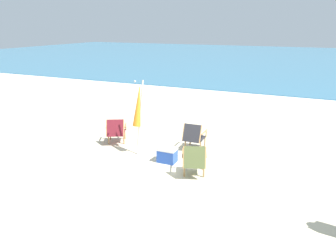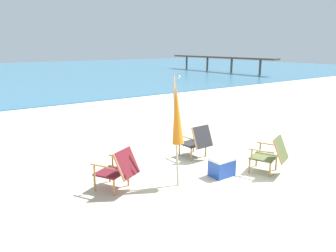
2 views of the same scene
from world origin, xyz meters
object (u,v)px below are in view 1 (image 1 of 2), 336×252
Objects in this scene: beach_chair_front_right at (116,130)px; cooler_box at (167,155)px; beach_chair_back_right at (194,159)px; umbrella_furled_orange at (138,106)px; beach_chair_front_left at (194,136)px.

cooler_box is at bearing -17.89° from beach_chair_front_right.
umbrella_furled_orange is at bearing 158.87° from beach_chair_back_right.
beach_chair_front_right is at bearing 158.83° from beach_chair_back_right.
umbrella_furled_orange is (-1.31, -0.90, 0.95)m from beach_chair_front_left.
beach_chair_front_right reaches higher than cooler_box.
beach_chair_front_left is at bearing 34.36° from umbrella_furled_orange.
umbrella_furled_orange is 1.56m from cooler_box.
beach_chair_back_right is at bearing -21.17° from beach_chair_front_right.
beach_chair_front_right is 3.19m from beach_chair_back_right.
beach_chair_front_left is 0.38× the size of umbrella_furled_orange.
cooler_box is at bearing -105.79° from beach_chair_front_left.
beach_chair_back_right reaches higher than cooler_box.
beach_chair_front_left is 0.90× the size of beach_chair_front_right.
beach_chair_front_left reaches higher than beach_chair_back_right.
umbrella_furled_orange reaches higher than beach_chair_front_right.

